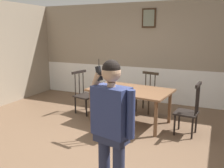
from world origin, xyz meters
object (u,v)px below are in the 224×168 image
object	(u,v)px
person_figure	(112,122)
chair_near_window	(147,93)
chair_opposite_corner	(108,112)
chair_at_table_head	(84,94)
dining_table	(130,93)
chair_by_doorway	(188,111)

from	to	relation	value
person_figure	chair_near_window	bearing A→B (deg)	-68.53
chair_near_window	chair_opposite_corner	size ratio (longest dim) A/B	0.90
chair_opposite_corner	chair_at_table_head	bearing A→B (deg)	146.46
chair_at_table_head	chair_opposite_corner	bearing A→B (deg)	59.61
dining_table	chair_by_doorway	xyz separation A→B (m)	(1.22, -0.15, -0.19)
chair_at_table_head	chair_opposite_corner	distance (m)	1.52
chair_by_doorway	chair_at_table_head	bearing A→B (deg)	89.07
chair_by_doorway	person_figure	distance (m)	2.32
chair_at_table_head	chair_opposite_corner	size ratio (longest dim) A/B	0.95
chair_by_doorway	chair_near_window	bearing A→B (deg)	53.03
dining_table	chair_near_window	size ratio (longest dim) A/B	1.87
chair_near_window	chair_opposite_corner	world-z (taller)	chair_opposite_corner
chair_near_window	chair_at_table_head	size ratio (longest dim) A/B	0.95
chair_by_doorway	person_figure	bearing A→B (deg)	170.98
chair_near_window	chair_opposite_corner	distance (m)	1.79
dining_table	chair_opposite_corner	bearing A→B (deg)	-97.35
dining_table	chair_near_window	bearing A→B (deg)	82.51
dining_table	chair_near_window	distance (m)	0.92
chair_at_table_head	chair_opposite_corner	xyz separation A→B (m)	(1.11, -1.05, 0.03)
chair_near_window	chair_at_table_head	bearing A→B (deg)	41.77
chair_at_table_head	person_figure	xyz separation A→B (m)	(1.84, -2.51, 0.48)
chair_near_window	chair_by_doorway	xyz separation A→B (m)	(1.10, -1.04, 0.01)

